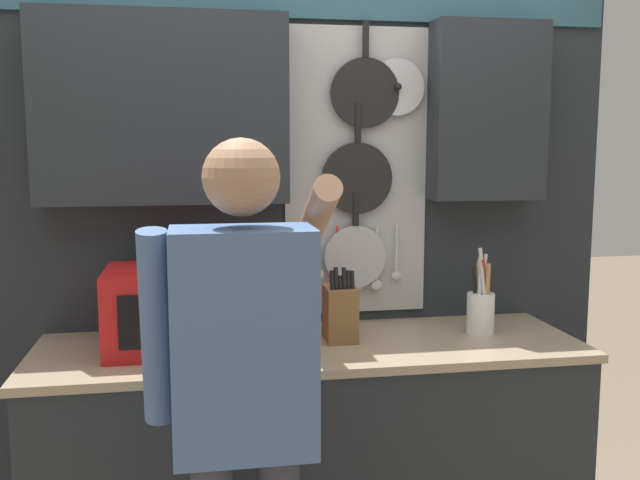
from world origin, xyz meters
TOP-DOWN VIEW (x-y plane):
  - base_cabinet_counter at (0.00, -0.00)m, footprint 1.94×0.63m
  - back_wall_unit at (-0.03, 0.28)m, footprint 2.51×0.20m
  - microwave at (-0.45, 0.02)m, footprint 0.51×0.37m
  - knife_block at (0.11, 0.02)m, footprint 0.11×0.15m
  - utensil_crock at (0.65, 0.02)m, footprint 0.10×0.10m
  - person at (-0.28, -0.58)m, footprint 0.54×0.61m

SIDE VIEW (x-z plane):
  - base_cabinet_counter at x=0.00m, z-range 0.00..0.94m
  - person at x=-0.28m, z-range 0.16..1.83m
  - utensil_crock at x=0.65m, z-range 0.87..1.20m
  - knife_block at x=0.11m, z-range 0.90..1.18m
  - microwave at x=-0.45m, z-range 0.94..1.22m
  - back_wall_unit at x=-0.03m, z-range 0.26..2.58m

